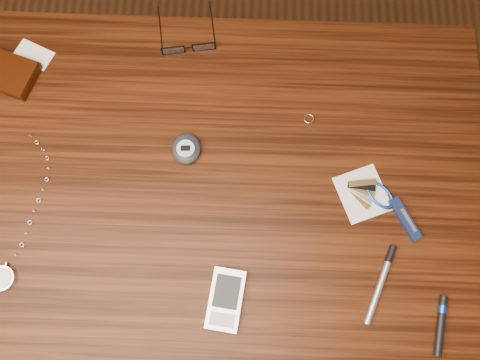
{
  "coord_description": "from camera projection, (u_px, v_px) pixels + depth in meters",
  "views": [
    {
      "loc": [
        0.04,
        -0.22,
        1.58
      ],
      "look_at": [
        0.04,
        0.01,
        0.76
      ],
      "focal_mm": 35.0,
      "sensor_mm": 36.0,
      "label": 1
    }
  ],
  "objects": [
    {
      "name": "gold_ring",
      "position": [
        309.0,
        119.0,
        0.89
      ],
      "size": [
        0.02,
        0.02,
        0.0
      ],
      "primitive_type": "torus",
      "rotation": [
        0.0,
        0.0,
        -0.0
      ],
      "color": "tan",
      "rests_on": "desk"
    },
    {
      "name": "pocket_knife",
      "position": [
        405.0,
        219.0,
        0.84
      ],
      "size": [
        0.06,
        0.08,
        0.01
      ],
      "color": "#101C39",
      "rests_on": "desk"
    },
    {
      "name": "notepad_keys",
      "position": [
        371.0,
        194.0,
        0.85
      ],
      "size": [
        0.12,
        0.12,
        0.01
      ],
      "color": "silver",
      "rests_on": "desk"
    },
    {
      "name": "silver_pen",
      "position": [
        382.0,
        278.0,
        0.81
      ],
      "size": [
        0.06,
        0.14,
        0.01
      ],
      "color": "silver",
      "rests_on": "desk"
    },
    {
      "name": "pedometer",
      "position": [
        186.0,
        149.0,
        0.87
      ],
      "size": [
        0.06,
        0.06,
        0.03
      ],
      "color": "#20212B",
      "rests_on": "desk"
    },
    {
      "name": "black_blue_pen",
      "position": [
        441.0,
        324.0,
        0.79
      ],
      "size": [
        0.03,
        0.1,
        0.01
      ],
      "color": "black",
      "rests_on": "desk"
    },
    {
      "name": "pocket_watch",
      "position": [
        4.0,
        273.0,
        0.81
      ],
      "size": [
        0.08,
        0.29,
        0.01
      ],
      "color": "silver",
      "rests_on": "desk"
    },
    {
      "name": "ground",
      "position": [
        229.0,
        241.0,
        1.58
      ],
      "size": [
        3.8,
        3.8,
        0.0
      ],
      "primitive_type": "plane",
      "color": "#472814",
      "rests_on": "ground"
    },
    {
      "name": "wallet_and_card",
      "position": [
        10.0,
        74.0,
        0.91
      ],
      "size": [
        0.14,
        0.14,
        0.02
      ],
      "color": "black",
      "rests_on": "desk"
    },
    {
      "name": "eyeglasses",
      "position": [
        188.0,
        46.0,
        0.92
      ],
      "size": [
        0.12,
        0.13,
        0.02
      ],
      "color": "black",
      "rests_on": "desk"
    },
    {
      "name": "desk",
      "position": [
        223.0,
        196.0,
        0.96
      ],
      "size": [
        1.0,
        0.7,
        0.75
      ],
      "color": "#351608",
      "rests_on": "ground"
    },
    {
      "name": "pda_phone",
      "position": [
        226.0,
        299.0,
        0.8
      ],
      "size": [
        0.07,
        0.11,
        0.02
      ],
      "color": "#A9A8AD",
      "rests_on": "desk"
    }
  ]
}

